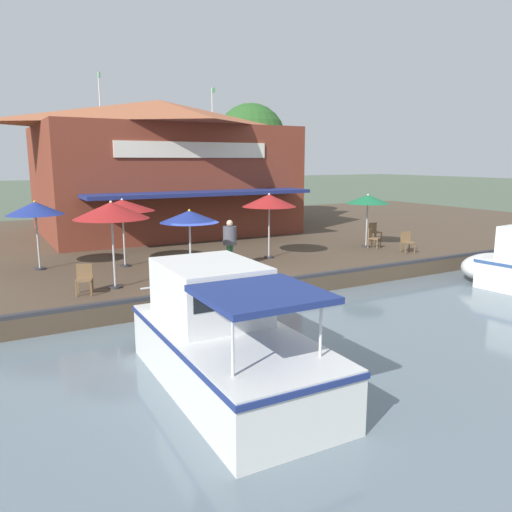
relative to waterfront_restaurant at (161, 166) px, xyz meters
name	(u,v)px	position (x,y,z in m)	size (l,w,h in m)	color
ground_plane	(228,309)	(13.18, -2.61, -4.07)	(220.00, 220.00, 0.00)	#4C5B47
quay_deck	(127,245)	(2.18, -2.61, -3.77)	(22.00, 56.00, 0.60)	#4C3D2D
quay_edge_fender	(226,287)	(13.08, -2.61, -3.42)	(0.20, 50.40, 0.10)	#2D2D33
waterfront_restaurant	(161,166)	(0.00, 0.00, 0.00)	(11.24, 12.70, 7.95)	brown
patio_umbrella_back_row	(269,201)	(9.57, 0.96, -1.24)	(2.09, 2.09, 2.51)	#B7B7B7
patio_umbrella_mid_patio_left	(122,205)	(8.40, -4.35, -1.28)	(2.24, 2.24, 2.43)	#B7B7B7
patio_umbrella_mid_patio_right	(111,210)	(11.34, -5.43, -1.16)	(2.17, 2.17, 2.60)	#B7B7B7
patio_umbrella_near_quay_edge	(35,208)	(7.45, -7.08, -1.34)	(1.89, 1.89, 2.40)	#B7B7B7
patio_umbrella_by_entrance	(368,199)	(9.48, 5.99, -1.39)	(1.88, 1.88, 2.31)	#B7B7B7
patio_umbrella_far_corner	(189,217)	(11.56, -3.11, -1.44)	(1.83, 1.83, 2.25)	#B7B7B7
cafe_chair_under_first_umbrella	(84,278)	(11.59, -6.35, -2.99)	(0.55, 0.55, 0.85)	brown
cafe_chair_far_corner_seat	(407,241)	(11.37, 6.49, -2.99)	(0.54, 0.54, 0.85)	brown
cafe_chair_mid_patio	(374,231)	(8.44, 7.42, -2.99)	(0.45, 0.45, 0.85)	brown
cafe_chair_facing_river	(373,237)	(9.86, 6.03, -2.99)	(0.59, 0.59, 0.85)	brown
person_at_quay_edge	(230,238)	(10.41, -1.16, -2.41)	(0.48, 0.48, 1.69)	#337547
motorboat_outer_channel	(216,336)	(17.34, -4.92, -3.16)	(6.13, 2.40, 2.26)	silver
tree_upstream_bank	(250,141)	(-2.56, 6.81, 1.50)	(4.67, 4.45, 7.32)	brown
tree_downstream_bank	(195,158)	(-4.78, 3.95, 0.45)	(3.81, 3.63, 5.83)	brown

